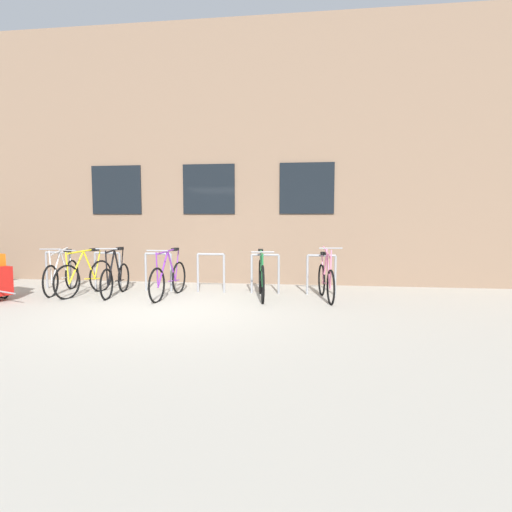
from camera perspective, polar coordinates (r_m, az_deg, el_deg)
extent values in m
plane|color=#B2ADA0|center=(7.73, -11.88, -7.16)|extent=(42.00, 42.00, 0.00)
cube|color=#7A604C|center=(13.50, -3.43, 11.78)|extent=(28.00, 5.70, 6.38)
cube|color=black|center=(11.43, -18.26, 8.44)|extent=(1.30, 0.04, 1.22)
cube|color=black|center=(10.62, -6.37, 8.94)|extent=(1.30, 0.04, 1.22)
cube|color=black|center=(10.32, 6.85, 9.04)|extent=(1.30, 0.04, 1.22)
cylinder|color=gray|center=(10.94, -26.34, -1.74)|extent=(0.05, 0.05, 0.84)
cylinder|color=gray|center=(10.62, -23.71, -1.83)|extent=(0.05, 0.05, 0.84)
cylinder|color=gray|center=(10.74, -25.13, 0.44)|extent=(0.59, 0.05, 0.05)
cylinder|color=gray|center=(10.32, -20.80, -1.93)|extent=(0.05, 0.05, 0.84)
cylinder|color=gray|center=(10.06, -17.85, -2.02)|extent=(0.05, 0.05, 0.84)
cylinder|color=gray|center=(10.14, -19.41, 0.38)|extent=(0.59, 0.05, 0.05)
cylinder|color=gray|center=(9.81, -14.61, -2.11)|extent=(0.05, 0.05, 0.84)
cylinder|color=gray|center=(9.61, -11.36, -2.19)|extent=(0.05, 0.05, 0.84)
cylinder|color=gray|center=(9.66, -13.05, 0.32)|extent=(0.59, 0.05, 0.05)
cylinder|color=gray|center=(9.43, -7.83, -2.28)|extent=(0.05, 0.05, 0.84)
cylinder|color=gray|center=(9.29, -4.33, -2.36)|extent=(0.05, 0.05, 0.84)
cylinder|color=gray|center=(9.31, -6.12, 0.24)|extent=(0.59, 0.05, 0.05)
cylinder|color=gray|center=(9.19, -0.58, -2.43)|extent=(0.05, 0.05, 0.84)
cylinder|color=gray|center=(9.12, 3.08, -2.49)|extent=(0.05, 0.05, 0.84)
cylinder|color=gray|center=(9.10, 1.25, 0.16)|extent=(0.59, 0.05, 0.05)
cylinder|color=gray|center=(9.10, 6.93, -2.54)|extent=(0.05, 0.05, 0.84)
cylinder|color=gray|center=(9.11, 10.63, -2.58)|extent=(0.05, 0.05, 0.84)
cylinder|color=gray|center=(9.05, 8.82, 0.07)|extent=(0.59, 0.05, 0.05)
torus|color=black|center=(9.87, -17.38, -2.82)|extent=(0.09, 0.65, 0.65)
torus|color=black|center=(8.99, -19.47, -3.65)|extent=(0.09, 0.65, 0.65)
cylinder|color=black|center=(9.19, -18.91, -1.43)|extent=(0.07, 0.46, 0.75)
cylinder|color=black|center=(9.53, -18.10, -1.33)|extent=(0.06, 0.33, 0.70)
cylinder|color=black|center=(9.30, -18.63, 0.76)|extent=(0.10, 0.73, 0.08)
cylinder|color=black|center=(9.65, -17.86, -3.14)|extent=(0.06, 0.48, 0.07)
cylinder|color=black|center=(9.75, -17.61, -1.04)|extent=(0.04, 0.20, 0.64)
cylinder|color=black|center=(8.96, -19.47, -1.46)|extent=(0.03, 0.08, 0.69)
cube|color=black|center=(9.64, -17.85, 0.97)|extent=(0.12, 0.21, 0.06)
cylinder|color=gray|center=(8.95, -19.48, 0.92)|extent=(0.44, 0.06, 0.03)
torus|color=black|center=(9.41, -10.33, -2.88)|extent=(0.10, 0.70, 0.70)
torus|color=black|center=(8.42, -13.21, -3.87)|extent=(0.10, 0.70, 0.70)
cylinder|color=#722D99|center=(8.65, -12.40, -1.65)|extent=(0.08, 0.53, 0.71)
cylinder|color=#722D99|center=(9.04, -11.25, -1.45)|extent=(0.07, 0.40, 0.67)
cylinder|color=#722D99|center=(8.78, -11.94, 0.61)|extent=(0.11, 0.86, 0.07)
cylinder|color=#722D99|center=(9.16, -10.99, -3.26)|extent=(0.07, 0.55, 0.07)
cylinder|color=#722D99|center=(9.29, -10.58, -1.11)|extent=(0.04, 0.20, 0.61)
cylinder|color=#722D99|center=(8.40, -13.18, -1.69)|extent=(0.03, 0.08, 0.64)
cube|color=black|center=(9.18, -10.83, 0.89)|extent=(0.12, 0.21, 0.06)
cylinder|color=gray|center=(8.39, -13.16, 0.70)|extent=(0.44, 0.06, 0.03)
torus|color=black|center=(9.08, 8.82, -3.20)|extent=(0.15, 0.68, 0.68)
torus|color=black|center=(8.14, 10.03, -4.18)|extent=(0.15, 0.68, 0.68)
cylinder|color=pink|center=(8.36, 9.70, -1.65)|extent=(0.11, 0.46, 0.78)
cylinder|color=pink|center=(8.72, 9.23, -1.89)|extent=(0.09, 0.34, 0.61)
cylinder|color=pink|center=(8.47, 9.54, 0.47)|extent=(0.15, 0.74, 0.20)
cylinder|color=pink|center=(8.85, 9.10, -3.58)|extent=(0.10, 0.48, 0.07)
cylinder|color=pink|center=(8.96, 8.95, -1.55)|extent=(0.05, 0.20, 0.55)
cylinder|color=pink|center=(8.12, 10.03, -1.68)|extent=(0.04, 0.08, 0.71)
cube|color=black|center=(8.84, 9.08, 0.33)|extent=(0.13, 0.21, 0.06)
cylinder|color=gray|center=(8.11, 10.04, 1.04)|extent=(0.44, 0.09, 0.03)
torus|color=black|center=(9.21, 0.57, -2.80)|extent=(0.16, 0.75, 0.75)
torus|color=black|center=(8.13, 0.91, -3.87)|extent=(0.16, 0.75, 0.75)
cylinder|color=#1E7238|center=(8.39, 0.81, -1.73)|extent=(0.12, 0.52, 0.67)
cylinder|color=#1E7238|center=(8.82, 0.68, -1.52)|extent=(0.10, 0.40, 0.63)
cylinder|color=#1E7238|center=(8.54, 0.76, 0.45)|extent=(0.18, 0.86, 0.07)
cylinder|color=#1E7238|center=(8.94, 0.65, -3.22)|extent=(0.11, 0.54, 0.08)
cylinder|color=#1E7238|center=(9.09, 0.60, -1.15)|extent=(0.06, 0.20, 0.56)
cylinder|color=#1E7238|center=(8.11, 0.90, -1.77)|extent=(0.04, 0.08, 0.60)
cube|color=black|center=(8.97, 0.63, 0.74)|extent=(0.13, 0.21, 0.06)
cylinder|color=gray|center=(8.11, 0.90, 0.54)|extent=(0.44, 0.10, 0.03)
torus|color=black|center=(10.65, -23.52, -2.32)|extent=(0.13, 0.69, 0.69)
torus|color=black|center=(9.72, -25.92, -3.10)|extent=(0.13, 0.69, 0.69)
cylinder|color=silver|center=(9.94, -25.28, -1.20)|extent=(0.10, 0.50, 0.70)
cylinder|color=silver|center=(10.31, -24.33, -1.21)|extent=(0.09, 0.37, 0.61)
cylinder|color=silver|center=(10.06, -24.94, 0.58)|extent=(0.15, 0.81, 0.13)
cylinder|color=silver|center=(10.42, -24.08, -2.64)|extent=(0.10, 0.52, 0.07)
cylinder|color=silver|center=(10.54, -23.77, -0.93)|extent=(0.05, 0.20, 0.55)
cylinder|color=silver|center=(9.70, -25.93, -1.22)|extent=(0.04, 0.08, 0.64)
cube|color=black|center=(10.43, -24.02, 0.66)|extent=(0.13, 0.21, 0.06)
cylinder|color=gray|center=(9.69, -25.95, 0.84)|extent=(0.44, 0.09, 0.03)
torus|color=black|center=(10.06, -20.14, -2.55)|extent=(0.21, 0.71, 0.72)
torus|color=black|center=(9.36, -24.10, -3.25)|extent=(0.21, 0.71, 0.72)
cylinder|color=yellow|center=(9.51, -23.01, -1.37)|extent=(0.15, 0.47, 0.68)
cylinder|color=yellow|center=(9.79, -21.48, -1.26)|extent=(0.12, 0.34, 0.64)
cylinder|color=yellow|center=(9.60, -22.43, 0.58)|extent=(0.21, 0.74, 0.07)
cylinder|color=yellow|center=(9.89, -21.07, -2.86)|extent=(0.14, 0.48, 0.07)
cylinder|color=yellow|center=(9.96, -20.54, -0.97)|extent=(0.07, 0.20, 0.58)
cylinder|color=yellow|center=(9.34, -24.06, -1.37)|extent=(0.05, 0.08, 0.61)
cube|color=black|center=(9.87, -20.94, 0.81)|extent=(0.14, 0.22, 0.06)
cylinder|color=gray|center=(9.33, -24.03, 0.69)|extent=(0.43, 0.13, 0.03)
torus|color=black|center=(10.06, -30.93, -3.64)|extent=(0.46, 0.22, 0.48)
cylinder|color=gray|center=(9.28, -30.56, -4.24)|extent=(0.52, 0.24, 0.03)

